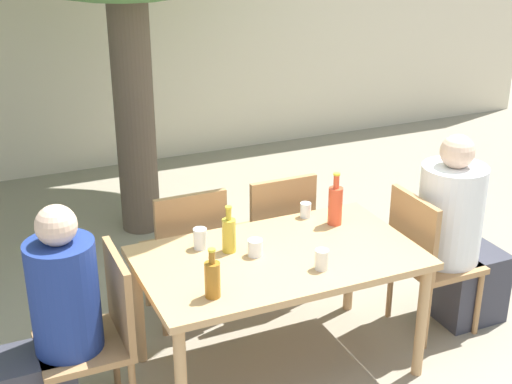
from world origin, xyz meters
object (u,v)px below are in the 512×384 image
object	(u,v)px
person_seated_1	(458,240)
patio_chair_1	(426,254)
drinking_glass_3	(200,238)
dining_table_front	(279,267)
patio_chair_0	(99,329)
oil_cruet_0	(229,234)
person_seated_0	(50,336)
drinking_glass_2	(306,210)
amber_bottle_2	(212,278)
drinking_glass_0	(322,259)
patio_chair_3	(275,230)
soda_bottle_1	(335,204)
patio_chair_2	(186,247)
drinking_glass_1	(255,248)

from	to	relation	value
person_seated_1	patio_chair_1	bearing A→B (deg)	90.00
patio_chair_1	drinking_glass_3	bearing A→B (deg)	79.68
dining_table_front	patio_chair_0	size ratio (longest dim) A/B	1.66
oil_cruet_0	dining_table_front	bearing A→B (deg)	-32.73
person_seated_0	drinking_glass_2	size ratio (longest dim) A/B	13.45
amber_bottle_2	oil_cruet_0	bearing A→B (deg)	58.58
amber_bottle_2	drinking_glass_2	xyz separation A→B (m)	(0.83, 0.63, -0.05)
amber_bottle_2	drinking_glass_3	world-z (taller)	amber_bottle_2
drinking_glass_0	oil_cruet_0	bearing A→B (deg)	133.72
person_seated_1	drinking_glass_0	distance (m)	1.12
dining_table_front	patio_chair_1	xyz separation A→B (m)	(0.98, 0.00, -0.13)
patio_chair_1	drinking_glass_2	xyz separation A→B (m)	(-0.63, 0.37, 0.25)
person_seated_1	oil_cruet_0	world-z (taller)	person_seated_1
patio_chair_3	drinking_glass_2	size ratio (longest dim) A/B	10.08
person_seated_0	drinking_glass_2	bearing A→B (deg)	103.35
drinking_glass_0	drinking_glass_3	bearing A→B (deg)	135.90
patio_chair_0	soda_bottle_1	xyz separation A→B (m)	(1.45, 0.22, 0.33)
soda_bottle_1	drinking_glass_3	distance (m)	0.83
patio_chair_2	soda_bottle_1	bearing A→B (deg)	149.55
soda_bottle_1	drinking_glass_1	xyz separation A→B (m)	(-0.59, -0.17, -0.08)
person_seated_1	oil_cruet_0	xyz separation A→B (m)	(-1.44, 0.15, 0.26)
amber_bottle_2	drinking_glass_0	world-z (taller)	amber_bottle_2
patio_chair_0	patio_chair_2	distance (m)	0.96
patio_chair_3	drinking_glass_3	bearing A→B (deg)	33.01
drinking_glass_3	amber_bottle_2	bearing A→B (deg)	-103.25
oil_cruet_0	drinking_glass_2	xyz separation A→B (m)	(0.58, 0.23, -0.06)
patio_chair_2	amber_bottle_2	world-z (taller)	amber_bottle_2
oil_cruet_0	drinking_glass_1	size ratio (longest dim) A/B	2.91
amber_bottle_2	patio_chair_3	bearing A→B (deg)	50.20
patio_chair_0	patio_chair_2	world-z (taller)	same
patio_chair_2	drinking_glass_3	xyz separation A→B (m)	(-0.06, -0.43, 0.26)
person_seated_1	drinking_glass_0	size ratio (longest dim) A/B	11.53
drinking_glass_1	patio_chair_2	bearing A→B (deg)	106.17
patio_chair_3	soda_bottle_1	distance (m)	0.58
dining_table_front	soda_bottle_1	distance (m)	0.55
person_seated_1	drinking_glass_2	distance (m)	0.95
oil_cruet_0	patio_chair_3	bearing A→B (deg)	44.85
soda_bottle_1	drinking_glass_0	world-z (taller)	soda_bottle_1
patio_chair_2	drinking_glass_1	distance (m)	0.70
drinking_glass_2	drinking_glass_1	bearing A→B (deg)	-145.35
dining_table_front	drinking_glass_3	bearing A→B (deg)	145.64
person_seated_1	amber_bottle_2	size ratio (longest dim) A/B	4.87
patio_chair_1	amber_bottle_2	distance (m)	1.51
patio_chair_0	dining_table_front	bearing A→B (deg)	90.00
patio_chair_2	oil_cruet_0	world-z (taller)	oil_cruet_0
person_seated_1	person_seated_0	bearing A→B (deg)	90.00
patio_chair_0	drinking_glass_1	size ratio (longest dim) A/B	9.97
person_seated_0	drinking_glass_3	world-z (taller)	person_seated_0
oil_cruet_0	drinking_glass_2	size ratio (longest dim) A/B	2.94
amber_bottle_2	drinking_glass_3	distance (m)	0.52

